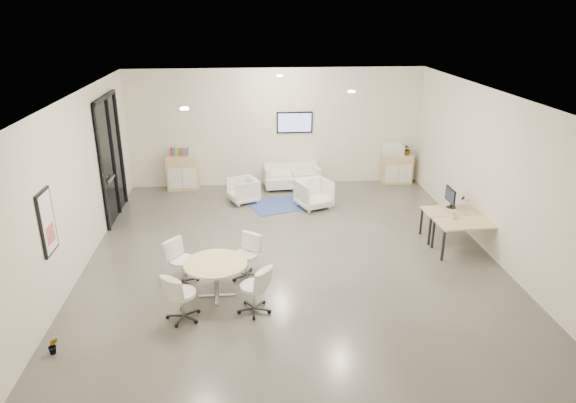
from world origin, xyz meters
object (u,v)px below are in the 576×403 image
(desk_front, at_px, (469,225))
(loveseat, at_px, (292,177))
(sideboard_left, at_px, (183,173))
(sideboard_right, at_px, (397,169))
(armchair_left, at_px, (243,189))
(desk_rear, at_px, (453,213))
(round_table, at_px, (216,267))
(armchair_right, at_px, (314,192))

(desk_front, bearing_deg, loveseat, 122.95)
(loveseat, distance_m, desk_front, 5.36)
(sideboard_left, bearing_deg, desk_front, -36.01)
(sideboard_right, relative_size, desk_front, 0.62)
(sideboard_left, distance_m, sideboard_right, 5.96)
(armchair_left, xyz_separation_m, desk_rear, (4.46, -2.61, 0.25))
(sideboard_right, bearing_deg, desk_rear, -87.99)
(sideboard_right, distance_m, round_table, 7.48)
(sideboard_right, xyz_separation_m, armchair_left, (-4.33, -1.15, -0.07))
(sideboard_left, relative_size, armchair_right, 1.21)
(armchair_left, distance_m, desk_front, 5.59)
(desk_front, height_order, round_table, desk_front)
(desk_front, bearing_deg, armchair_right, 131.30)
(desk_rear, bearing_deg, round_table, -160.32)
(round_table, bearing_deg, loveseat, 72.06)
(armchair_left, relative_size, round_table, 0.64)
(sideboard_left, xyz_separation_m, desk_rear, (6.09, -3.75, 0.12))
(armchair_left, relative_size, desk_front, 0.51)
(sideboard_left, bearing_deg, armchair_left, -34.90)
(armchair_left, xyz_separation_m, armchair_right, (1.75, -0.53, 0.05))
(sideboard_left, distance_m, loveseat, 2.97)
(sideboard_left, xyz_separation_m, desk_front, (6.12, -4.45, 0.14))
(round_table, bearing_deg, desk_front, 14.26)
(armchair_left, bearing_deg, loveseat, 104.08)
(sideboard_left, relative_size, desk_front, 0.70)
(desk_front, bearing_deg, armchair_left, 140.33)
(armchair_right, height_order, desk_rear, armchair_right)
(armchair_left, height_order, round_table, armchair_left)
(sideboard_left, distance_m, armchair_left, 1.99)
(sideboard_right, distance_m, armchair_left, 4.48)
(loveseat, height_order, round_table, round_table)
(desk_front, bearing_deg, desk_rear, 89.71)
(armchair_left, height_order, desk_front, armchair_left)
(desk_rear, relative_size, round_table, 1.19)
(armchair_left, xyz_separation_m, round_table, (-0.47, -4.58, 0.22))
(sideboard_left, xyz_separation_m, armchair_left, (1.63, -1.14, -0.13))
(desk_front, relative_size, round_table, 1.25)
(armchair_right, distance_m, round_table, 4.62)
(armchair_left, distance_m, armchair_right, 1.83)
(sideboard_left, relative_size, desk_rear, 0.73)
(sideboard_right, xyz_separation_m, desk_front, (0.17, -4.47, 0.20))
(round_table, bearing_deg, sideboard_right, 50.05)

